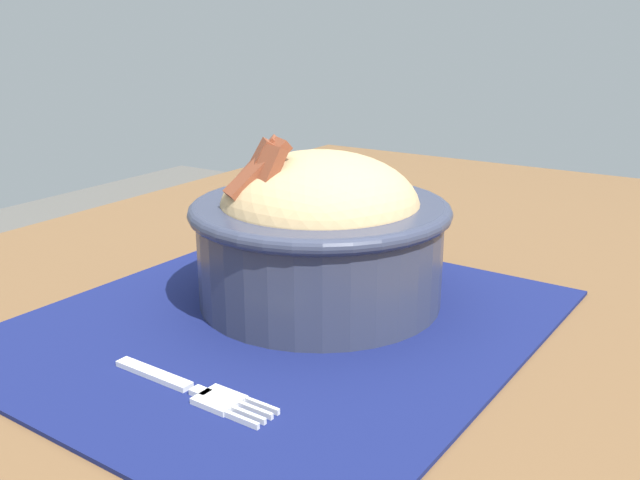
# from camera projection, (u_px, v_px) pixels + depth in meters

# --- Properties ---
(table) EXTENTS (1.39, 0.82, 0.71)m
(table) POSITION_uv_depth(u_px,v_px,m) (299.00, 424.00, 0.53)
(table) COLOR brown
(table) RESTS_ON ground_plane
(placemat) EXTENTS (0.39, 0.35, 0.00)m
(placemat) POSITION_uv_depth(u_px,v_px,m) (282.00, 323.00, 0.53)
(placemat) COLOR #11194C
(placemat) RESTS_ON table
(bowl) EXTENTS (0.20, 0.20, 0.13)m
(bowl) POSITION_uv_depth(u_px,v_px,m) (320.00, 231.00, 0.55)
(bowl) COLOR #2D3347
(bowl) RESTS_ON placemat
(fork) EXTENTS (0.02, 0.12, 0.00)m
(fork) POSITION_uv_depth(u_px,v_px,m) (197.00, 391.00, 0.42)
(fork) COLOR silver
(fork) RESTS_ON placemat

